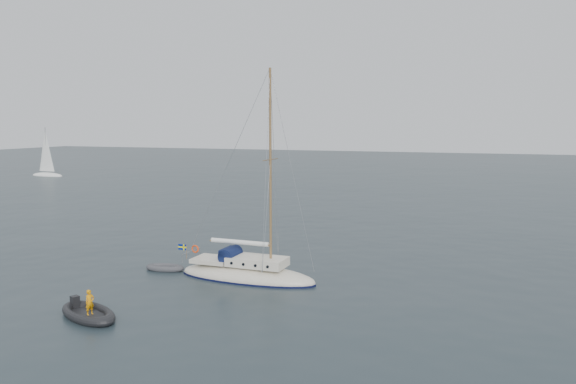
% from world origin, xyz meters
% --- Properties ---
extents(ground, '(300.00, 300.00, 0.00)m').
position_xyz_m(ground, '(0.00, 0.00, 0.00)').
color(ground, black).
rests_on(ground, ground).
extents(sailboat, '(8.86, 2.66, 12.61)m').
position_xyz_m(sailboat, '(-3.14, 0.54, 0.95)').
color(sailboat, silver).
rests_on(sailboat, ground).
extents(dinghy, '(2.48, 1.12, 0.36)m').
position_xyz_m(dinghy, '(-8.73, 0.56, 0.16)').
color(dinghy, '#434348').
rests_on(dinghy, ground).
extents(rib, '(3.88, 1.76, 1.39)m').
position_xyz_m(rib, '(-7.43, -8.00, 0.23)').
color(rib, black).
rests_on(rib, ground).
extents(distant_yacht_a, '(6.66, 3.55, 8.82)m').
position_xyz_m(distant_yacht_a, '(-62.01, 47.16, 3.77)').
color(distant_yacht_a, white).
rests_on(distant_yacht_a, ground).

